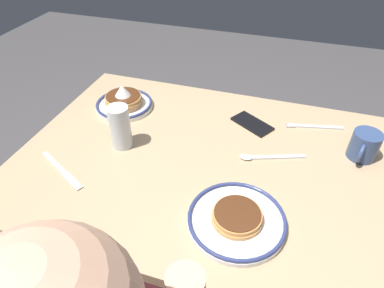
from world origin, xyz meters
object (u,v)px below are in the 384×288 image
at_px(drinking_glass, 120,129).
at_px(fork_near, 314,127).
at_px(cell_phone, 252,124).
at_px(tea_spoon, 263,157).
at_px(plate_near_main, 124,102).
at_px(coffee_mug, 364,145).
at_px(butter_knife, 61,170).
at_px(plate_center_pancakes, 237,219).

relative_size(drinking_glass, fork_near, 0.74).
relative_size(cell_phone, tea_spoon, 0.73).
relative_size(plate_near_main, coffee_mug, 1.84).
xyz_separation_m(drinking_glass, fork_near, (-0.59, -0.29, -0.06)).
xyz_separation_m(coffee_mug, fork_near, (0.14, -0.12, -0.04)).
bearing_deg(butter_knife, fork_near, -147.40).
distance_m(coffee_mug, tea_spoon, 0.31).
bearing_deg(butter_knife, drinking_glass, -125.95).
bearing_deg(plate_center_pancakes, butter_knife, -3.34).
xyz_separation_m(plate_center_pancakes, butter_knife, (0.54, -0.03, -0.01)).
relative_size(drinking_glass, tea_spoon, 0.73).
distance_m(cell_phone, fork_near, 0.22).
bearing_deg(butter_knife, plate_near_main, -93.66).
height_order(butter_knife, tea_spoon, tea_spoon).
height_order(drinking_glass, butter_knife, drinking_glass).
relative_size(plate_center_pancakes, tea_spoon, 1.26).
height_order(plate_near_main, plate_center_pancakes, plate_near_main).
height_order(coffee_mug, drinking_glass, drinking_glass).
bearing_deg(coffee_mug, cell_phone, -11.21).
xyz_separation_m(cell_phone, butter_knife, (0.50, 0.41, -0.00)).
distance_m(plate_near_main, fork_near, 0.69).
relative_size(fork_near, tea_spoon, 0.99).
bearing_deg(fork_near, butter_knife, 32.60).
bearing_deg(coffee_mug, butter_knife, 21.51).
xyz_separation_m(plate_center_pancakes, tea_spoon, (-0.03, -0.27, -0.01)).
height_order(plate_near_main, butter_knife, plate_near_main).
bearing_deg(plate_near_main, plate_center_pancakes, 141.92).
height_order(plate_near_main, tea_spoon, plate_near_main).
bearing_deg(coffee_mug, tea_spoon, 18.76).
bearing_deg(fork_near, coffee_mug, 139.77).
bearing_deg(plate_center_pancakes, drinking_glass, -25.29).
distance_m(plate_near_main, drinking_glass, 0.23).
height_order(plate_center_pancakes, butter_knife, plate_center_pancakes).
distance_m(coffee_mug, drinking_glass, 0.75).
bearing_deg(plate_center_pancakes, fork_near, -109.80).
xyz_separation_m(plate_near_main, plate_center_pancakes, (-0.51, 0.40, -0.01)).
height_order(coffee_mug, tea_spoon, coffee_mug).
relative_size(plate_near_main, drinking_glass, 1.47).
height_order(plate_near_main, coffee_mug, plate_near_main).
height_order(plate_near_main, drinking_glass, drinking_glass).
xyz_separation_m(drinking_glass, tea_spoon, (-0.45, -0.07, -0.06)).
relative_size(plate_center_pancakes, drinking_glass, 1.74).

